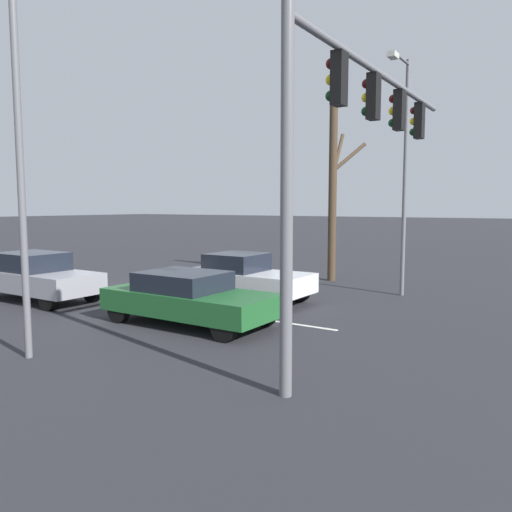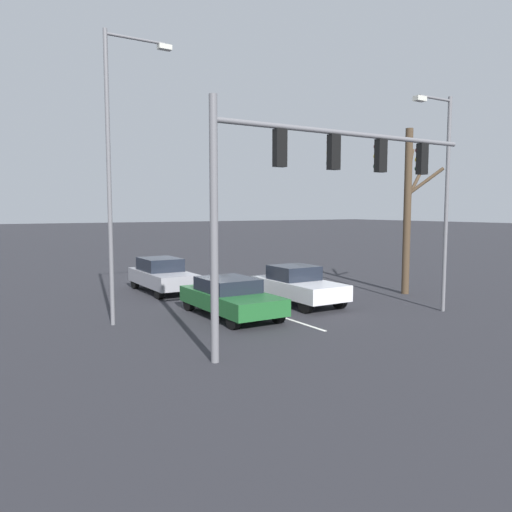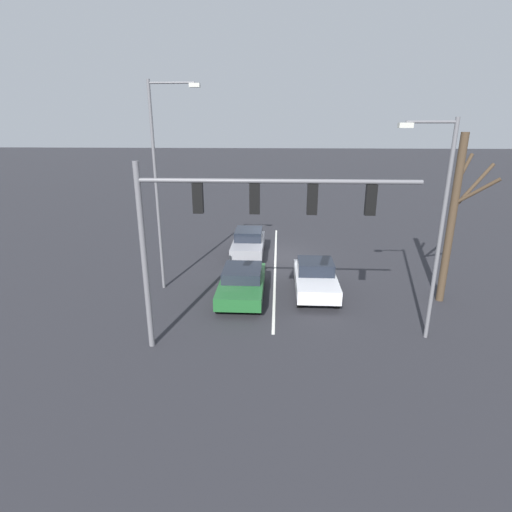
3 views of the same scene
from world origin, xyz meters
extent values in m
plane|color=#28282D|center=(0.00, 0.00, 0.00)|extent=(240.00, 240.00, 0.00)
cube|color=silver|center=(0.00, 1.82, 0.01)|extent=(0.12, 15.63, 0.01)
cube|color=#1E5928|center=(1.46, 6.23, 0.59)|extent=(1.93, 4.52, 0.56)
cube|color=black|center=(1.46, 6.01, 1.10)|extent=(1.70, 2.06, 0.47)
cube|color=red|center=(0.79, 4.02, 0.73)|extent=(0.24, 0.06, 0.12)
cube|color=red|center=(2.14, 4.02, 0.73)|extent=(0.24, 0.06, 0.12)
cylinder|color=black|center=(0.63, 7.93, 0.31)|extent=(0.22, 0.62, 0.62)
cylinder|color=black|center=(2.30, 7.93, 0.31)|extent=(0.22, 0.62, 0.62)
cylinder|color=black|center=(0.63, 4.54, 0.31)|extent=(0.22, 0.62, 0.62)
cylinder|color=black|center=(2.30, 4.54, 0.31)|extent=(0.22, 0.62, 0.62)
cube|color=silver|center=(-1.88, 5.64, 0.65)|extent=(1.84, 4.24, 0.60)
cube|color=black|center=(-1.88, 5.33, 1.23)|extent=(1.62, 1.62, 0.55)
cube|color=red|center=(-2.53, 3.56, 0.80)|extent=(0.24, 0.06, 0.12)
cube|color=red|center=(-1.24, 3.56, 0.80)|extent=(0.24, 0.06, 0.12)
cylinder|color=black|center=(-2.68, 7.16, 0.35)|extent=(0.22, 0.71, 0.71)
cylinder|color=black|center=(-1.09, 7.16, 0.35)|extent=(0.22, 0.71, 0.71)
cylinder|color=black|center=(-2.68, 4.13, 0.35)|extent=(0.22, 0.71, 0.71)
cylinder|color=black|center=(-1.09, 4.13, 0.35)|extent=(0.22, 0.71, 0.71)
cube|color=gray|center=(1.63, 0.10, 0.65)|extent=(1.80, 4.39, 0.62)
cube|color=black|center=(1.63, -0.22, 1.24)|extent=(1.58, 2.06, 0.57)
cube|color=red|center=(1.00, -2.06, 0.80)|extent=(0.24, 0.06, 0.12)
cylinder|color=black|center=(0.86, 1.71, 0.34)|extent=(0.22, 0.68, 0.68)
cylinder|color=black|center=(2.40, 1.71, 0.34)|extent=(0.22, 0.68, 0.68)
cylinder|color=black|center=(0.86, -1.51, 0.34)|extent=(0.22, 0.68, 0.68)
cylinder|color=slate|center=(4.30, 10.63, 3.21)|extent=(0.20, 0.20, 6.42)
cylinder|color=slate|center=(-0.06, 10.63, 5.84)|extent=(8.72, 0.14, 0.14)
cube|color=black|center=(-2.93, 10.63, 5.29)|extent=(0.32, 0.22, 0.95)
sphere|color=#4C0C0C|center=(-2.93, 10.47, 5.58)|extent=(0.20, 0.20, 0.20)
sphere|color=yellow|center=(-2.93, 10.47, 5.29)|extent=(0.20, 0.20, 0.20)
sphere|color=#0A3814|center=(-2.93, 10.47, 5.01)|extent=(0.20, 0.20, 0.20)
cube|color=black|center=(-1.15, 10.63, 5.29)|extent=(0.32, 0.22, 0.95)
sphere|color=#4C0C0C|center=(-1.15, 10.47, 5.58)|extent=(0.20, 0.20, 0.20)
sphere|color=yellow|center=(-1.15, 10.47, 5.29)|extent=(0.20, 0.20, 0.20)
sphere|color=#0A3814|center=(-1.15, 10.47, 5.01)|extent=(0.20, 0.20, 0.20)
cube|color=black|center=(0.63, 10.63, 5.29)|extent=(0.32, 0.22, 0.95)
sphere|color=#4C0C0C|center=(0.63, 10.47, 5.58)|extent=(0.20, 0.20, 0.20)
sphere|color=yellow|center=(0.63, 10.47, 5.29)|extent=(0.20, 0.20, 0.20)
sphere|color=#0A3814|center=(0.63, 10.47, 5.01)|extent=(0.20, 0.20, 0.20)
cube|color=black|center=(2.41, 10.63, 5.29)|extent=(0.32, 0.22, 0.95)
sphere|color=#4C0C0C|center=(2.41, 10.47, 5.58)|extent=(0.20, 0.20, 0.20)
sphere|color=yellow|center=(2.41, 10.47, 5.29)|extent=(0.20, 0.20, 0.20)
sphere|color=#0A3814|center=(2.41, 10.47, 5.01)|extent=(0.20, 0.20, 0.20)
cylinder|color=slate|center=(5.34, 5.35, 4.64)|extent=(0.14, 0.14, 9.28)
cylinder|color=slate|center=(-5.64, 9.49, 3.85)|extent=(0.14, 0.14, 7.71)
cylinder|color=slate|center=(-4.85, 9.49, 7.56)|extent=(1.57, 0.09, 0.09)
cube|color=beige|center=(-4.07, 9.49, 7.46)|extent=(0.44, 0.24, 0.16)
cylinder|color=#423323|center=(-7.41, 6.10, 3.61)|extent=(0.32, 0.32, 7.21)
cylinder|color=#423323|center=(-8.02, 6.52, 4.94)|extent=(1.39, 1.00, 1.24)
cylinder|color=#423323|center=(-8.11, 5.99, 5.08)|extent=(1.55, 0.38, 1.86)
cylinder|color=#423323|center=(-7.66, 5.98, 5.83)|extent=(0.68, 0.42, 1.13)
camera|label=1|loc=(10.99, 14.42, 3.01)|focal=35.00mm
camera|label=2|loc=(9.65, 21.34, 3.74)|focal=35.00mm
camera|label=3|loc=(-0.10, 22.93, 7.45)|focal=28.00mm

